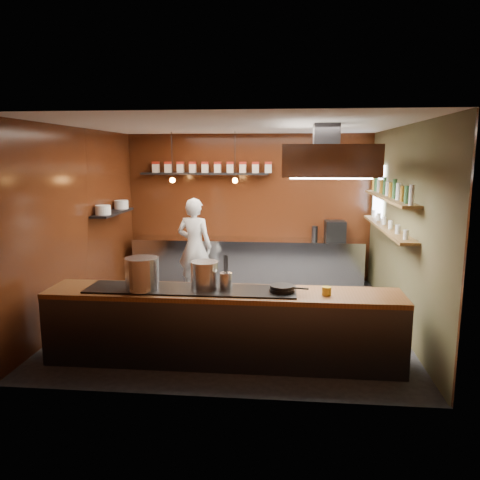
# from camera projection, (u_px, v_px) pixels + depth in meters

# --- Properties ---
(floor) EXTENTS (5.00, 5.00, 0.00)m
(floor) POSITION_uv_depth(u_px,v_px,m) (236.00, 318.00, 7.49)
(floor) COLOR black
(floor) RESTS_ON ground
(back_wall) EXTENTS (5.00, 0.00, 5.00)m
(back_wall) POSITION_uv_depth(u_px,v_px,m) (249.00, 208.00, 9.67)
(back_wall) COLOR black
(back_wall) RESTS_ON ground
(left_wall) EXTENTS (0.00, 5.00, 5.00)m
(left_wall) POSITION_uv_depth(u_px,v_px,m) (81.00, 223.00, 7.46)
(left_wall) COLOR black
(left_wall) RESTS_ON ground
(right_wall) EXTENTS (0.00, 5.00, 5.00)m
(right_wall) POSITION_uv_depth(u_px,v_px,m) (402.00, 228.00, 6.98)
(right_wall) COLOR #494929
(right_wall) RESTS_ON ground
(ceiling) EXTENTS (5.00, 5.00, 0.00)m
(ceiling) POSITION_uv_depth(u_px,v_px,m) (236.00, 126.00, 6.95)
(ceiling) COLOR silver
(ceiling) RESTS_ON back_wall
(window_pane) EXTENTS (0.00, 1.00, 1.00)m
(window_pane) POSITION_uv_depth(u_px,v_px,m) (378.00, 192.00, 8.58)
(window_pane) COLOR white
(window_pane) RESTS_ON right_wall
(prep_counter) EXTENTS (4.60, 0.65, 0.90)m
(prep_counter) POSITION_uv_depth(u_px,v_px,m) (247.00, 261.00, 9.53)
(prep_counter) COLOR silver
(prep_counter) RESTS_ON floor
(pass_counter) EXTENTS (4.40, 0.72, 0.94)m
(pass_counter) POSITION_uv_depth(u_px,v_px,m) (223.00, 326.00, 5.84)
(pass_counter) COLOR #38383D
(pass_counter) RESTS_ON floor
(tin_shelf) EXTENTS (2.60, 0.26, 0.04)m
(tin_shelf) POSITION_uv_depth(u_px,v_px,m) (204.00, 174.00, 9.49)
(tin_shelf) COLOR black
(tin_shelf) RESTS_ON back_wall
(plate_shelf) EXTENTS (0.30, 1.40, 0.04)m
(plate_shelf) POSITION_uv_depth(u_px,v_px,m) (113.00, 213.00, 8.41)
(plate_shelf) COLOR black
(plate_shelf) RESTS_ON left_wall
(bottle_shelf_upper) EXTENTS (0.26, 2.80, 0.04)m
(bottle_shelf_upper) POSITION_uv_depth(u_px,v_px,m) (389.00, 198.00, 7.22)
(bottle_shelf_upper) COLOR brown
(bottle_shelf_upper) RESTS_ON right_wall
(bottle_shelf_lower) EXTENTS (0.26, 2.80, 0.04)m
(bottle_shelf_lower) POSITION_uv_depth(u_px,v_px,m) (387.00, 228.00, 7.30)
(bottle_shelf_lower) COLOR brown
(bottle_shelf_lower) RESTS_ON right_wall
(extractor_hood) EXTENTS (1.20, 2.00, 0.72)m
(extractor_hood) POSITION_uv_depth(u_px,v_px,m) (326.00, 160.00, 6.53)
(extractor_hood) COLOR #38383D
(extractor_hood) RESTS_ON ceiling
(pendant_left) EXTENTS (0.10, 0.10, 0.95)m
(pendant_left) POSITION_uv_depth(u_px,v_px,m) (172.00, 177.00, 8.90)
(pendant_left) COLOR black
(pendant_left) RESTS_ON ceiling
(pendant_right) EXTENTS (0.10, 0.10, 0.95)m
(pendant_right) POSITION_uv_depth(u_px,v_px,m) (235.00, 178.00, 8.79)
(pendant_right) COLOR black
(pendant_right) RESTS_ON ceiling
(storage_tins) EXTENTS (2.43, 0.13, 0.22)m
(storage_tins) POSITION_uv_depth(u_px,v_px,m) (211.00, 167.00, 9.45)
(storage_tins) COLOR beige
(storage_tins) RESTS_ON tin_shelf
(plate_stacks) EXTENTS (0.26, 1.16, 0.16)m
(plate_stacks) POSITION_uv_depth(u_px,v_px,m) (113.00, 207.00, 8.39)
(plate_stacks) COLOR white
(plate_stacks) RESTS_ON plate_shelf
(bottles) EXTENTS (0.06, 2.66, 0.24)m
(bottles) POSITION_uv_depth(u_px,v_px,m) (389.00, 189.00, 7.19)
(bottles) COLOR silver
(bottles) RESTS_ON bottle_shelf_upper
(wine_glasses) EXTENTS (0.07, 2.37, 0.13)m
(wine_glasses) POSITION_uv_depth(u_px,v_px,m) (387.00, 222.00, 7.29)
(wine_glasses) COLOR silver
(wine_glasses) RESTS_ON bottle_shelf_lower
(stockpot_large) EXTENTS (0.53, 0.53, 0.40)m
(stockpot_large) POSITION_uv_depth(u_px,v_px,m) (142.00, 274.00, 5.72)
(stockpot_large) COLOR silver
(stockpot_large) RESTS_ON pass_counter
(stockpot_small) EXTENTS (0.45, 0.45, 0.32)m
(stockpot_small) POSITION_uv_depth(u_px,v_px,m) (205.00, 274.00, 5.84)
(stockpot_small) COLOR silver
(stockpot_small) RESTS_ON pass_counter
(utensil_crock) EXTENTS (0.17, 0.17, 0.20)m
(utensil_crock) POSITION_uv_depth(u_px,v_px,m) (226.00, 281.00, 5.78)
(utensil_crock) COLOR silver
(utensil_crock) RESTS_ON pass_counter
(frying_pan) EXTENTS (0.48, 0.31, 0.08)m
(frying_pan) POSITION_uv_depth(u_px,v_px,m) (282.00, 289.00, 5.66)
(frying_pan) COLOR black
(frying_pan) RESTS_ON pass_counter
(butter_jar) EXTENTS (0.11, 0.11, 0.10)m
(butter_jar) POSITION_uv_depth(u_px,v_px,m) (327.00, 291.00, 5.58)
(butter_jar) COLOR gold
(butter_jar) RESTS_ON pass_counter
(espresso_machine) EXTENTS (0.41, 0.39, 0.39)m
(espresso_machine) POSITION_uv_depth(u_px,v_px,m) (335.00, 231.00, 9.29)
(espresso_machine) COLOR black
(espresso_machine) RESTS_ON prep_counter
(chef) EXTENTS (0.73, 0.56, 1.81)m
(chef) POSITION_uv_depth(u_px,v_px,m) (195.00, 247.00, 8.65)
(chef) COLOR white
(chef) RESTS_ON floor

